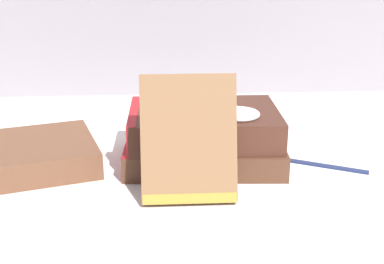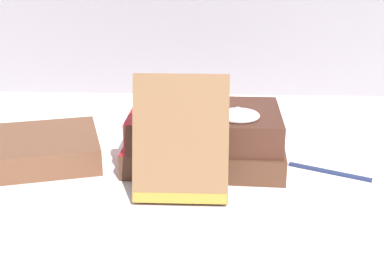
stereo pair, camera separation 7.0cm
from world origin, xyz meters
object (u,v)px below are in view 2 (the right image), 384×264
(book_flat_bottom, at_px, (202,150))
(fountain_pen, at_px, (335,171))
(book_side_left, at_px, (13,151))
(pocket_watch, at_px, (239,115))
(book_flat_top, at_px, (201,125))
(reading_glasses, at_px, (168,132))
(book_leaning_front, at_px, (181,143))

(book_flat_bottom, relative_size, fountain_pen, 1.89)
(book_side_left, bearing_deg, pocket_watch, -19.29)
(book_flat_top, distance_m, book_side_left, 0.26)
(book_flat_top, bearing_deg, pocket_watch, -29.79)
(book_flat_top, bearing_deg, reading_glasses, 116.43)
(pocket_watch, height_order, fountain_pen, pocket_watch)
(book_flat_top, xyz_separation_m, book_side_left, (-0.26, -0.02, -0.04))
(book_flat_bottom, distance_m, book_side_left, 0.26)
(book_flat_top, bearing_deg, book_leaning_front, -99.73)
(book_flat_bottom, relative_size, book_side_left, 0.87)
(reading_glasses, bearing_deg, pocket_watch, -60.64)
(book_flat_bottom, xyz_separation_m, book_flat_top, (-0.00, -0.00, 0.04))
(pocket_watch, bearing_deg, book_flat_top, 149.36)
(book_flat_bottom, relative_size, book_leaning_front, 1.48)
(book_flat_bottom, distance_m, book_leaning_front, 0.13)
(book_side_left, xyz_separation_m, fountain_pen, (0.44, -0.02, -0.01))
(book_flat_bottom, xyz_separation_m, pocket_watch, (0.05, -0.03, 0.06))
(book_side_left, bearing_deg, fountain_pen, -19.06)
(fountain_pen, bearing_deg, book_leaning_front, -132.88)
(book_flat_bottom, relative_size, book_flat_top, 1.10)
(book_side_left, distance_m, pocket_watch, 0.32)
(book_leaning_front, bearing_deg, reading_glasses, 98.97)
(book_flat_bottom, bearing_deg, reading_glasses, 119.93)
(book_leaning_front, relative_size, pocket_watch, 2.56)
(book_flat_bottom, distance_m, reading_glasses, 0.13)
(book_side_left, bearing_deg, book_flat_top, -13.24)
(book_flat_top, height_order, fountain_pen, book_flat_top)
(pocket_watch, bearing_deg, reading_glasses, 125.91)
(pocket_watch, distance_m, fountain_pen, 0.15)
(fountain_pen, bearing_deg, book_flat_top, -163.88)
(reading_glasses, height_order, fountain_pen, fountain_pen)
(book_side_left, height_order, fountain_pen, book_side_left)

